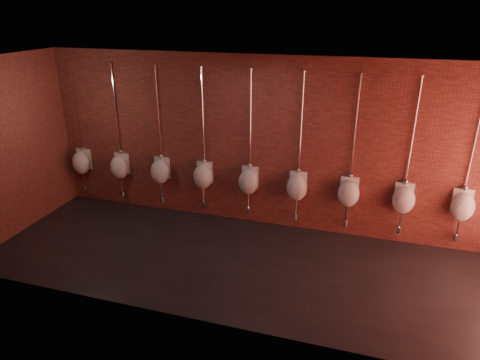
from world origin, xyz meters
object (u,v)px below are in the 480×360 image
Objects in this scene: urinal_2 at (160,171)px; urinal_1 at (120,166)px; urinal_4 at (249,181)px; urinal_7 at (404,199)px; urinal_3 at (203,176)px; urinal_5 at (297,187)px; urinal_6 at (349,193)px; urinal_0 at (81,162)px; urinal_8 at (463,206)px.

urinal_1 is at bearing 180.00° from urinal_2.
urinal_4 is 1.00× the size of urinal_7.
urinal_3 is at bearing 0.00° from urinal_2.
urinal_2 is at bearing 180.00° from urinal_5.
urinal_3 is at bearing 0.00° from urinal_1.
urinal_4 is at bearing 180.00° from urinal_7.
urinal_6 is 1.00× the size of urinal_7.
urinal_0 is 1.00× the size of urinal_7.
urinal_0 and urinal_1 have the same top height.
urinal_2 and urinal_3 have the same top height.
urinal_0 is 6.43m from urinal_7.
urinal_0 is at bearing 180.00° from urinal_4.
urinal_7 is (4.59, 0.00, 0.00)m from urinal_2.
urinal_2 is at bearing 0.00° from urinal_1.
urinal_1 is 1.00× the size of urinal_6.
urinal_3 and urinal_4 have the same top height.
urinal_7 is (2.75, 0.00, 0.00)m from urinal_4.
urinal_5 is 1.00× the size of urinal_6.
urinal_0 is 1.00× the size of urinal_1.
urinal_3 is at bearing 0.00° from urinal_0.
urinal_2 and urinal_5 have the same top height.
urinal_8 is (2.75, 0.00, 0.00)m from urinal_5.
urinal_0 is 4.59m from urinal_5.
urinal_8 is (4.59, 0.00, 0.00)m from urinal_3.
urinal_8 is (0.92, 0.00, 0.00)m from urinal_7.
urinal_0 is 0.92m from urinal_1.
urinal_8 is at bearing 0.00° from urinal_5.
urinal_2 is at bearing 180.00° from urinal_8.
urinal_0 is 3.67m from urinal_4.
urinal_3 is at bearing 180.00° from urinal_5.
urinal_1 and urinal_8 have the same top height.
urinal_1 is 0.92m from urinal_2.
urinal_2 and urinal_4 have the same top height.
urinal_6 is (4.59, 0.00, 0.00)m from urinal_1.
urinal_6 and urinal_7 have the same top height.
urinal_1 and urinal_5 have the same top height.
urinal_2 is 1.00× the size of urinal_4.
urinal_3 is 1.00× the size of urinal_5.
urinal_8 is (7.35, 0.00, 0.00)m from urinal_0.
urinal_0 and urinal_3 have the same top height.
urinal_4 is 1.00× the size of urinal_5.
urinal_0 is at bearing 180.00° from urinal_7.
urinal_3 is (1.84, 0.00, 0.00)m from urinal_1.
urinal_6 is at bearing 0.00° from urinal_5.
urinal_1 is at bearing 180.00° from urinal_8.
urinal_1 is at bearing 180.00° from urinal_7.
urinal_2 and urinal_7 have the same top height.
urinal_0 is 1.00× the size of urinal_6.
urinal_3 is 4.59m from urinal_8.
urinal_1 and urinal_2 have the same top height.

